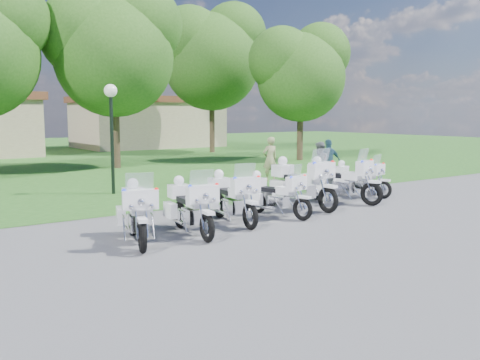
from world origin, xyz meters
TOP-DOWN VIEW (x-y plane):
  - ground at (0.00, 0.00)m, footprint 100.00×100.00m
  - grass_lawn at (0.00, 27.00)m, footprint 100.00×48.00m
  - motorcycle_0 at (-3.80, -0.07)m, footprint 1.24×2.26m
  - motorcycle_1 at (-2.46, -0.03)m, footprint 0.96×2.29m
  - motorcycle_2 at (-0.98, 0.45)m, footprint 0.95×2.33m
  - motorcycle_3 at (0.46, 0.47)m, footprint 0.98×2.12m
  - motorcycle_4 at (1.92, 1.07)m, footprint 0.88×2.64m
  - motorcycle_5 at (3.51, 1.07)m, footprint 1.33×2.45m
  - motorcycle_6 at (4.97, 1.60)m, footprint 1.03×2.07m
  - lamp_post at (-1.54, 6.79)m, footprint 0.44×0.44m
  - tree_2 at (1.97, 15.05)m, footprint 6.85×5.85m
  - tree_3 at (12.68, 13.24)m, footprint 6.03×5.15m
  - tree_4 at (11.80, 21.54)m, footprint 7.87×6.72m
  - building_east at (11.00, 30.00)m, footprint 11.44×7.28m
  - bystander_a at (4.97, 6.34)m, footprint 0.70×0.50m
  - bystander_b at (5.39, 3.92)m, footprint 1.02×1.05m
  - bystander_c at (6.44, 4.49)m, footprint 1.09×0.68m

SIDE VIEW (x-z plane):
  - ground at x=0.00m, z-range 0.00..0.00m
  - grass_lawn at x=0.00m, z-range 0.00..0.01m
  - motorcycle_6 at x=4.97m, z-range -0.12..1.30m
  - motorcycle_3 at x=0.46m, z-range -0.12..1.32m
  - motorcycle_1 at x=-2.46m, z-range -0.13..1.42m
  - motorcycle_2 at x=-0.98m, z-range -0.13..1.44m
  - motorcycle_0 at x=-3.80m, z-range -0.13..1.45m
  - motorcycle_5 at x=3.51m, z-range -0.14..1.56m
  - motorcycle_4 at x=1.92m, z-range -0.14..1.63m
  - bystander_b at x=5.39m, z-range 0.00..1.70m
  - bystander_c at x=6.44m, z-range 0.00..1.74m
  - bystander_a at x=4.97m, z-range 0.00..1.80m
  - building_east at x=11.00m, z-range 0.02..4.12m
  - lamp_post at x=-1.54m, z-range 0.98..4.70m
  - tree_3 at x=12.68m, z-range 1.30..9.34m
  - tree_2 at x=1.97m, z-range 1.48..10.61m
  - tree_4 at x=11.80m, z-range 1.70..12.20m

